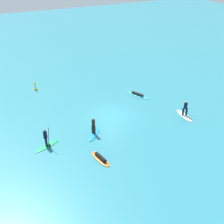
# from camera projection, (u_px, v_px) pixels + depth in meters

# --- Properties ---
(ground_plane) EXTENTS (120.00, 120.00, 0.00)m
(ground_plane) POSITION_uv_depth(u_px,v_px,m) (112.00, 116.00, 31.10)
(ground_plane) COLOR teal
(ground_plane) RESTS_ON ground
(surfer_on_green_board) EXTENTS (2.78, 1.74, 2.24)m
(surfer_on_green_board) POSITION_uv_depth(u_px,v_px,m) (46.00, 141.00, 26.20)
(surfer_on_green_board) COLOR #23B266
(surfer_on_green_board) RESTS_ON ground_plane
(surfer_on_orange_board) EXTENTS (1.16, 2.57, 0.43)m
(surfer_on_orange_board) POSITION_uv_depth(u_px,v_px,m) (100.00, 158.00, 24.76)
(surfer_on_orange_board) COLOR orange
(surfer_on_orange_board) RESTS_ON ground_plane
(surfer_on_white_board) EXTENTS (0.93, 2.74, 1.81)m
(surfer_on_white_board) POSITION_uv_depth(u_px,v_px,m) (185.00, 112.00, 30.87)
(surfer_on_white_board) COLOR white
(surfer_on_white_board) RESTS_ON ground_plane
(surfer_on_teal_board) EXTENTS (1.87, 3.13, 0.41)m
(surfer_on_teal_board) POSITION_uv_depth(u_px,v_px,m) (137.00, 94.00, 35.21)
(surfer_on_teal_board) COLOR #33C6CC
(surfer_on_teal_board) RESTS_ON ground_plane
(surfer_on_blue_board) EXTENTS (2.28, 2.51, 1.86)m
(surfer_on_blue_board) POSITION_uv_depth(u_px,v_px,m) (94.00, 130.00, 27.91)
(surfer_on_blue_board) COLOR #1E8CD1
(surfer_on_blue_board) RESTS_ON ground_plane
(marker_buoy) EXTENTS (0.39, 0.39, 1.20)m
(marker_buoy) POSITION_uv_depth(u_px,v_px,m) (36.00, 88.00, 36.51)
(marker_buoy) COLOR yellow
(marker_buoy) RESTS_ON ground_plane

